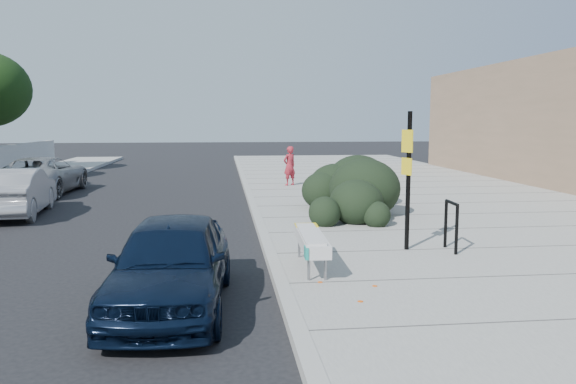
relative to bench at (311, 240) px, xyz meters
name	(u,v)px	position (x,y,z in m)	size (l,w,h in m)	color
ground	(271,261)	(-0.60, 1.11, -0.63)	(120.00, 120.00, 0.00)	black
sidewalk_near	(448,211)	(5.00, 6.11, -0.56)	(11.20, 50.00, 0.15)	gray
curb_near	(256,214)	(-0.60, 6.11, -0.55)	(0.22, 50.00, 0.17)	#9E9E99
bench	(311,240)	(0.00, 0.00, 0.00)	(0.49, 2.02, 0.61)	gray
bike_rack	(451,221)	(2.90, 0.95, 0.11)	(0.10, 0.67, 0.98)	black
sign_post	(408,172)	(2.07, 1.16, 1.05)	(0.16, 0.30, 2.71)	black
hedge	(348,182)	(1.95, 5.77, 0.36)	(2.24, 4.48, 1.68)	black
sedan_navy	(171,262)	(-2.24, -1.39, 0.04)	(1.57, 3.90, 1.33)	black
wagon_silver	(16,192)	(-7.30, 7.12, 0.05)	(1.44, 4.12, 1.36)	#A1A1A5
suv_silver	(43,175)	(-8.10, 12.10, 0.06)	(2.27, 4.93, 1.37)	gray
pedestrian	(289,166)	(1.09, 12.40, 0.29)	(0.56, 0.37, 1.53)	maroon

